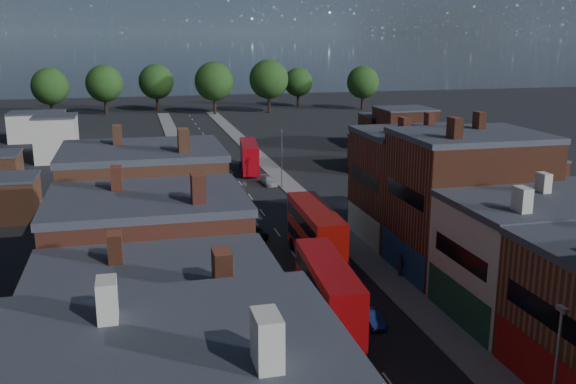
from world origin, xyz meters
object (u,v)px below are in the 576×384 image
bus_2 (249,156)px  car_3 (269,181)px  bus_1 (315,232)px  car_1 (372,318)px  bus_0 (328,293)px  car_2 (256,232)px  ped_3 (400,265)px  ped_1 (240,314)px

bus_2 → car_3: bearing=-76.1°
bus_1 → car_1: 14.30m
bus_2 → car_3: bus_2 is taller
bus_0 → car_3: size_ratio=2.87×
bus_0 → car_1: (3.37, -0.31, -2.18)m
car_2 → ped_3: bearing=-62.1°
bus_0 → car_2: bus_0 is taller
bus_1 → car_3: (2.30, 31.71, -2.27)m
bus_1 → car_1: (0.37, -14.10, -2.33)m
bus_0 → ped_1: size_ratio=6.64×
car_3 → ped_1: bearing=-110.6°
ped_1 → car_2: bearing=-93.6°
bus_2 → ped_1: 54.38m
bus_1 → car_3: size_ratio=3.00×
car_2 → car_3: bearing=66.8°
car_2 → ped_1: (-5.18, -20.72, 0.48)m
bus_0 → ped_3: (9.20, 8.18, -1.62)m
bus_1 → ped_1: (-9.20, -12.18, -1.85)m
bus_2 → ped_1: (-10.39, -53.36, -1.49)m
ped_3 → car_3: bearing=22.1°
bus_0 → bus_1: 14.12m
bus_1 → car_3: bearing=87.6°
car_2 → ped_3: ped_3 is taller
bus_1 → bus_2: bus_1 is taller
car_3 → bus_1: bearing=-100.1°
bus_1 → car_3: 31.88m
car_2 → car_1: bearing=-86.9°
car_1 → ped_1: 9.77m
bus_2 → car_2: (-5.21, -32.64, -1.97)m
car_1 → car_3: bearing=88.9°
bus_0 → bus_1: bus_1 is taller
car_2 → ped_1: bearing=-112.0°
bus_2 → car_2: 33.11m
car_2 → car_3: 24.02m
bus_1 → car_2: size_ratio=3.25×
car_1 → bus_1: bearing=92.8°
car_1 → bus_0: bearing=176.2°
bus_1 → car_1: bearing=-86.8°
bus_0 → ped_3: bearing=45.6°
car_2 → bus_1: bearing=-72.7°
bus_2 → ped_3: bus_2 is taller
bus_2 → bus_0: bearing=-87.1°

